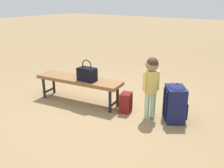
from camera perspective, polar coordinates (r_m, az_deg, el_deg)
name	(u,v)px	position (r m, az deg, el deg)	size (l,w,h in m)	color
ground_plane	(108,111)	(4.19, -0.98, -6.17)	(40.00, 40.00, 0.00)	#8C704C
park_bench	(79,81)	(4.45, -7.63, 0.64)	(1.64, 0.63, 0.45)	brown
handbag	(87,74)	(4.25, -5.76, 2.40)	(0.33, 0.20, 0.37)	black
child_standing	(151,78)	(3.78, 9.01, 1.30)	(0.20, 0.21, 0.98)	#B2D8B2
backpack_large	(175,102)	(3.89, 14.27, -3.93)	(0.43, 0.46, 0.62)	#191E4C
backpack_small	(126,101)	(4.10, 3.18, -3.93)	(0.23, 0.26, 0.38)	maroon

